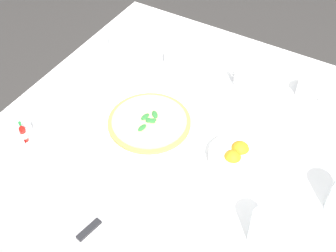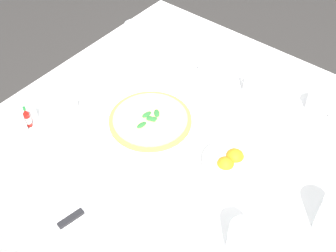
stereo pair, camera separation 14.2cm
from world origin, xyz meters
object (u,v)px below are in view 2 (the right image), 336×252
(water_glass_far_left, at_px, (135,39))
(napkin_folded, at_px, (87,212))
(menu_card, at_px, (64,105))
(citrus_bowl, at_px, (228,163))
(water_glass_near_right, at_px, (241,241))
(dinner_knife, at_px, (87,208))
(pizza, at_px, (150,120))
(water_glass_center_back, at_px, (331,220))
(coffee_cup_left_edge, at_px, (188,61))
(coffee_cup_right_edge, at_px, (318,105))
(salt_shaker, at_px, (33,114))
(pepper_shaker, at_px, (23,126))
(pizza_plate, at_px, (150,123))
(hot_sauce_bottle, at_px, (27,118))
(coffee_cup_far_right, at_px, (254,89))

(water_glass_far_left, distance_m, napkin_folded, 0.74)
(napkin_folded, height_order, menu_card, menu_card)
(citrus_bowl, bearing_deg, water_glass_far_left, 66.20)
(water_glass_near_right, relative_size, dinner_knife, 0.58)
(pizza, bearing_deg, water_glass_center_back, -90.52)
(coffee_cup_left_edge, xyz_separation_m, menu_card, (-0.45, 0.17, 0.00))
(coffee_cup_right_edge, height_order, dinner_knife, coffee_cup_right_edge)
(citrus_bowl, distance_m, menu_card, 0.57)
(salt_shaker, relative_size, pepper_shaker, 1.00)
(salt_shaker, distance_m, menu_card, 0.10)
(pizza_plate, relative_size, pizza, 1.20)
(water_glass_center_back, height_order, citrus_bowl, water_glass_center_back)
(hot_sauce_bottle, bearing_deg, menu_card, -20.72)
(coffee_cup_right_edge, distance_m, citrus_bowl, 0.40)
(coffee_cup_left_edge, bearing_deg, coffee_cup_far_right, -86.11)
(pizza, xyz_separation_m, dinner_knife, (-0.36, -0.08, -0.00))
(water_glass_near_right, relative_size, hot_sauce_bottle, 1.36)
(water_glass_near_right, height_order, pepper_shaker, water_glass_near_right)
(pizza, bearing_deg, coffee_cup_far_right, -28.70)
(pizza_plate, bearing_deg, water_glass_center_back, -90.52)
(water_glass_near_right, distance_m, pepper_shaker, 0.77)
(coffee_cup_left_edge, distance_m, water_glass_near_right, 0.76)
(coffee_cup_right_edge, xyz_separation_m, pepper_shaker, (-0.67, 0.69, -0.00))
(pizza, relative_size, salt_shaker, 4.76)
(water_glass_far_left, relative_size, hot_sauce_bottle, 1.46)
(coffee_cup_far_right, bearing_deg, dinner_knife, 171.79)
(water_glass_near_right, bearing_deg, water_glass_center_back, -37.45)
(coffee_cup_far_right, xyz_separation_m, water_glass_near_right, (-0.54, -0.28, 0.02))
(coffee_cup_right_edge, xyz_separation_m, dinner_knife, (-0.76, 0.31, -0.01))
(water_glass_far_left, relative_size, napkin_folded, 0.49)
(pizza, relative_size, menu_card, 3.96)
(coffee_cup_left_edge, xyz_separation_m, citrus_bowl, (-0.31, -0.38, -0.00))
(coffee_cup_right_edge, distance_m, coffee_cup_left_edge, 0.49)
(pizza, bearing_deg, pepper_shaker, 133.02)
(hot_sauce_bottle, bearing_deg, pepper_shaker, -160.35)
(water_glass_far_left, xyz_separation_m, water_glass_center_back, (-0.28, -0.92, 0.00))
(pizza, bearing_deg, dinner_knife, -167.14)
(citrus_bowl, bearing_deg, water_glass_near_right, -140.39)
(water_glass_center_back, distance_m, napkin_folded, 0.64)
(coffee_cup_right_edge, xyz_separation_m, menu_card, (-0.53, 0.65, 0.00))
(pizza_plate, relative_size, dinner_knife, 1.65)
(hot_sauce_bottle, bearing_deg, citrus_bowl, -67.20)
(water_glass_center_back, relative_size, menu_card, 1.88)
(coffee_cup_right_edge, relative_size, salt_shaker, 2.34)
(pizza_plate, height_order, coffee_cup_far_right, coffee_cup_far_right)
(coffee_cup_far_right, xyz_separation_m, water_glass_center_back, (-0.34, -0.43, 0.03))
(water_glass_far_left, distance_m, menu_card, 0.40)
(napkin_folded, relative_size, salt_shaker, 4.36)
(water_glass_near_right, xyz_separation_m, napkin_folded, (-0.16, 0.38, -0.04))
(dinner_knife, distance_m, pepper_shaker, 0.39)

